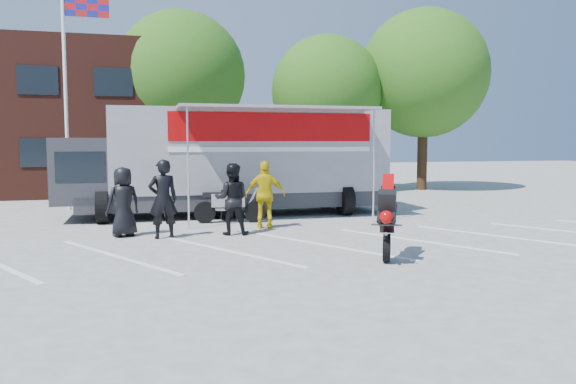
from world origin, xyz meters
name	(u,v)px	position (x,y,z in m)	size (l,w,h in m)	color
ground	(334,254)	(0.00, 0.00, 0.00)	(100.00, 100.00, 0.00)	#A6A6A0
parking_bay_lines	(320,246)	(0.00, 1.00, 0.01)	(18.00, 5.00, 0.01)	white
office_building	(8,120)	(-10.00, 18.00, 3.50)	(18.00, 8.00, 7.00)	#4D2118
flagpole	(72,68)	(-6.24, 10.00, 5.05)	(1.61, 0.12, 8.00)	white
tree_left	(181,76)	(-2.00, 16.00, 5.57)	(6.12, 6.12, 8.64)	#382314
tree_mid	(327,91)	(5.00, 15.00, 4.94)	(5.44, 5.44, 7.68)	#382314
tree_right	(424,74)	(10.00, 14.50, 5.88)	(6.46, 6.46, 9.12)	#382314
transporter_truck	(236,215)	(-0.92, 7.20, 0.00)	(11.09, 5.34, 3.53)	#93949B
parked_motorcycle	(230,223)	(-1.43, 5.33, 0.00)	(0.74, 2.21, 1.16)	#AFAFB4
stunt_bike_rider	(388,256)	(1.02, -0.54, 0.00)	(0.77, 1.63, 1.92)	black
spectator_leather_a	(123,202)	(-4.49, 3.61, 0.91)	(0.88, 0.58, 1.81)	black
spectator_leather_b	(163,199)	(-3.51, 3.05, 1.01)	(0.73, 0.48, 2.01)	black
spectator_leather_c	(232,199)	(-1.73, 3.17, 0.95)	(0.92, 0.72, 1.89)	black
spectator_hivis	(265,195)	(-0.63, 3.99, 0.96)	(1.12, 0.47, 1.91)	#D7BC0B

